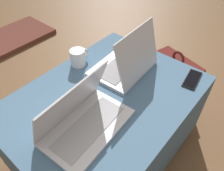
{
  "coord_description": "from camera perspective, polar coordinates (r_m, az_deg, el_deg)",
  "views": [
    {
      "loc": [
        -0.54,
        -0.5,
        1.24
      ],
      "look_at": [
        0.01,
        -0.03,
        0.56
      ],
      "focal_mm": 35.0,
      "sensor_mm": 36.0,
      "label": 1
    }
  ],
  "objects": [
    {
      "name": "cell_phone",
      "position": [
        1.21,
        20.22,
        1.58
      ],
      "size": [
        0.16,
        0.09,
        0.01
      ],
      "rotation": [
        0.0,
        0.0,
        1.72
      ],
      "color": "black",
      "rests_on": "ottoman"
    },
    {
      "name": "laptop_far",
      "position": [
        1.16,
        3.95,
        5.78
      ],
      "size": [
        0.34,
        0.27,
        0.26
      ],
      "rotation": [
        0.0,
        0.0,
        3.21
      ],
      "color": "silver",
      "rests_on": "ottoman"
    },
    {
      "name": "backpack",
      "position": [
        1.58,
        15.53,
        0.31
      ],
      "size": [
        0.27,
        0.35,
        0.47
      ],
      "rotation": [
        0.0,
        0.0,
        1.3
      ],
      "color": "#5B1E19",
      "rests_on": "ground_plane"
    },
    {
      "name": "laptop_near",
      "position": [
        0.91,
        -7.67,
        -8.55
      ],
      "size": [
        0.39,
        0.25,
        0.23
      ],
      "rotation": [
        0.0,
        0.0,
        0.07
      ],
      "color": "silver",
      "rests_on": "ottoman"
    },
    {
      "name": "ground_plane",
      "position": [
        1.44,
        -1.27,
        -15.95
      ],
      "size": [
        14.0,
        14.0,
        0.0
      ],
      "primitive_type": "plane",
      "color": "brown"
    },
    {
      "name": "coffee_mug",
      "position": [
        1.22,
        -8.77,
        7.29
      ],
      "size": [
        0.12,
        0.08,
        0.09
      ],
      "color": "white",
      "rests_on": "ottoman"
    },
    {
      "name": "ottoman",
      "position": [
        1.24,
        -1.44,
        -10.25
      ],
      "size": [
        0.96,
        0.71,
        0.48
      ],
      "color": "#2A3D4E",
      "rests_on": "ground_plane"
    }
  ]
}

